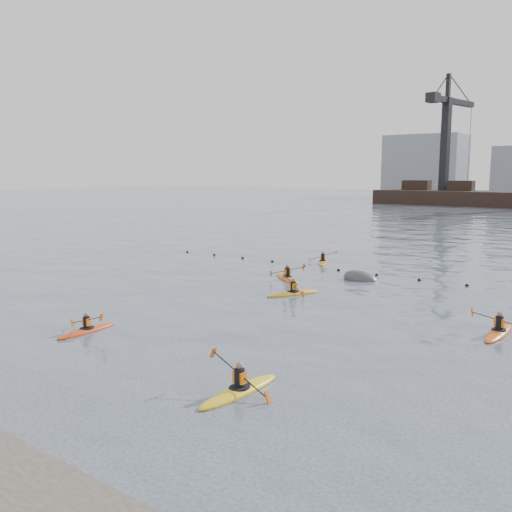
# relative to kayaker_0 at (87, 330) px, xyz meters

# --- Properties ---
(ground) EXTENTS (400.00, 400.00, 0.00)m
(ground) POSITION_rel_kayaker_0_xyz_m (3.93, -2.19, -0.10)
(ground) COLOR #35404E
(ground) RESTS_ON ground
(float_line) EXTENTS (33.24, 0.73, 0.24)m
(float_line) POSITION_rel_kayaker_0_xyz_m (3.43, 20.34, -0.07)
(float_line) COLOR black
(float_line) RESTS_ON ground
(kayaker_0) EXTENTS (2.14, 3.15, 1.10)m
(kayaker_0) POSITION_rel_kayaker_0_xyz_m (0.00, 0.00, 0.00)
(kayaker_0) COLOR red
(kayaker_0) RESTS_ON ground
(kayaker_1) EXTENTS (2.55, 3.70, 1.42)m
(kayaker_1) POSITION_rel_kayaker_0_xyz_m (9.65, -1.33, 0.02)
(kayaker_1) COLOR yellow
(kayaker_1) RESTS_ON ground
(kayaker_2) EXTENTS (3.29, 2.74, 1.15)m
(kayaker_2) POSITION_rel_kayaker_0_xyz_m (0.71, 15.30, 0.01)
(kayaker_2) COLOR orange
(kayaker_2) RESTS_ON ground
(kayaker_3) EXTENTS (2.22, 3.34, 1.26)m
(kayaker_3) POSITION_rel_kayaker_0_xyz_m (3.43, 11.73, 0.01)
(kayaker_3) COLOR gold
(kayaker_3) RESTS_ON ground
(kayaker_4) EXTENTS (2.46, 3.63, 1.16)m
(kayaker_4) POSITION_rel_kayaker_0_xyz_m (14.88, 10.46, 0.01)
(kayaker_4) COLOR #D55414
(kayaker_4) RESTS_ON ground
(kayaker_5) EXTENTS (2.08, 3.23, 1.20)m
(kayaker_5) POSITION_rel_kayaker_0_xyz_m (-0.63, 22.48, 0.00)
(kayaker_5) COLOR #BF8616
(kayaker_5) RESTS_ON ground
(mooring_buoy) EXTENTS (2.78, 1.86, 1.65)m
(mooring_buoy) POSITION_rel_kayaker_0_xyz_m (4.71, 18.07, -0.10)
(mooring_buoy) COLOR #3E4143
(mooring_buoy) RESTS_ON ground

